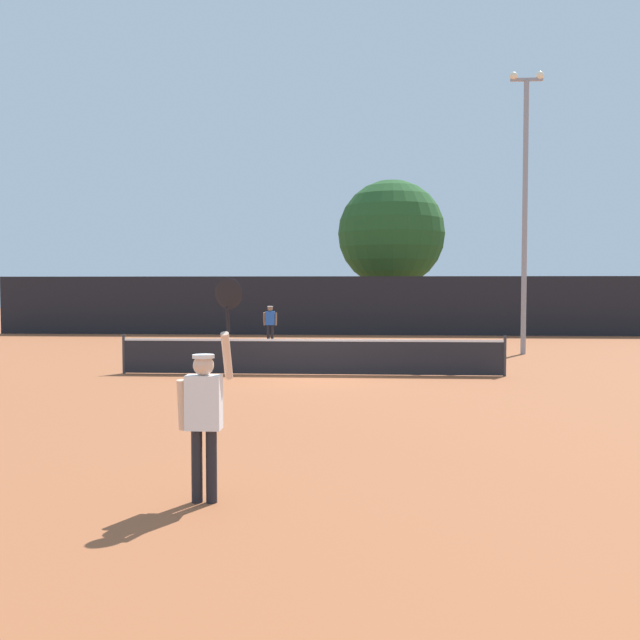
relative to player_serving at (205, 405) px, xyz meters
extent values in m
plane|color=#9E5633|center=(0.32, 11.24, -1.07)|extent=(120.00, 120.00, 0.00)
cube|color=#232328|center=(0.32, 11.24, -0.60)|extent=(10.23, 0.03, 0.91)
cube|color=white|center=(0.32, 11.24, -0.14)|extent=(10.23, 0.04, 0.06)
cylinder|color=#333338|center=(-4.79, 11.24, -0.54)|extent=(0.08, 0.08, 1.07)
cylinder|color=#333338|center=(5.44, 11.24, -0.54)|extent=(0.08, 0.08, 1.07)
cube|color=black|center=(0.32, 27.14, 0.37)|extent=(33.89, 0.12, 2.89)
cube|color=white|center=(-0.01, -0.01, 0.03)|extent=(0.38, 0.22, 0.59)
sphere|color=beige|center=(-0.01, -0.01, 0.43)|extent=(0.23, 0.23, 0.23)
cylinder|color=white|center=(-0.01, -0.01, 0.53)|extent=(0.24, 0.24, 0.04)
cylinder|color=black|center=(-0.09, -0.01, -0.67)|extent=(0.12, 0.12, 0.80)
cylinder|color=black|center=(0.07, -0.01, -0.67)|extent=(0.12, 0.12, 0.80)
cylinder|color=beige|center=(-0.25, -0.01, 0.00)|extent=(0.09, 0.17, 0.56)
cylinder|color=beige|center=(0.23, 0.07, 0.53)|extent=(0.09, 0.32, 0.54)
cylinder|color=black|center=(0.23, 0.13, 0.92)|extent=(0.04, 0.11, 0.28)
ellipsoid|color=black|center=(0.23, 0.19, 1.21)|extent=(0.30, 0.13, 0.36)
cube|color=blue|center=(-2.15, 21.59, -0.01)|extent=(0.38, 0.22, 0.57)
sphere|color=#8C6647|center=(-2.15, 21.59, 0.38)|extent=(0.22, 0.22, 0.22)
cylinder|color=white|center=(-2.15, 21.59, 0.48)|extent=(0.23, 0.23, 0.04)
cylinder|color=black|center=(-2.23, 21.59, -0.68)|extent=(0.12, 0.12, 0.78)
cylinder|color=black|center=(-2.07, 21.59, -0.68)|extent=(0.12, 0.12, 0.78)
cylinder|color=#8C6647|center=(-2.39, 21.59, -0.04)|extent=(0.09, 0.17, 0.55)
cylinder|color=#8C6647|center=(-1.91, 21.59, -0.04)|extent=(0.09, 0.15, 0.55)
sphere|color=#CCE033|center=(1.46, 12.69, -1.04)|extent=(0.07, 0.07, 0.07)
cylinder|color=gray|center=(7.33, 17.56, 3.66)|extent=(0.18, 0.18, 9.47)
cube|color=gray|center=(7.33, 17.56, 8.45)|extent=(1.10, 0.10, 0.10)
sphere|color=#F2EDCC|center=(6.88, 17.56, 8.58)|extent=(0.28, 0.28, 0.28)
sphere|color=#F2EDCC|center=(7.78, 17.56, 8.58)|extent=(0.28, 0.28, 0.28)
cylinder|color=brown|center=(3.29, 32.51, 0.49)|extent=(0.56, 0.56, 3.12)
sphere|color=#235123|center=(3.29, 32.51, 4.30)|extent=(6.01, 6.01, 6.01)
cube|color=#B7B7BC|center=(10.44, 33.48, -0.47)|extent=(1.99, 4.24, 0.90)
cube|color=#2D333D|center=(10.44, 33.18, 0.30)|extent=(1.75, 2.24, 0.64)
cylinder|color=black|center=(9.59, 34.88, -0.77)|extent=(0.22, 0.60, 0.60)
cylinder|color=black|center=(11.29, 34.88, -0.77)|extent=(0.22, 0.60, 0.60)
cylinder|color=black|center=(9.59, 32.08, -0.77)|extent=(0.22, 0.60, 0.60)
cylinder|color=black|center=(11.29, 32.08, -0.77)|extent=(0.22, 0.60, 0.60)
camera|label=1|loc=(1.71, -7.50, 1.27)|focal=39.58mm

